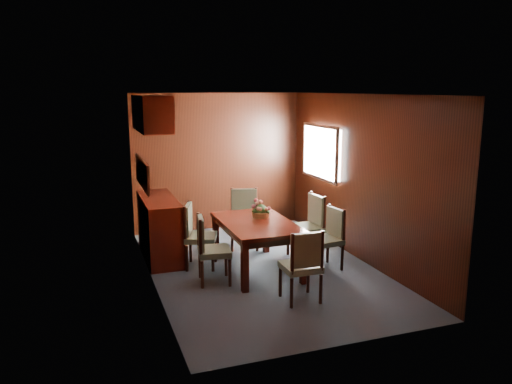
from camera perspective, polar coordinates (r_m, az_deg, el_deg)
name	(u,v)px	position (r m, az deg, el deg)	size (l,w,h in m)	color
ground	(262,269)	(7.05, 0.69, -8.78)	(4.50, 4.50, 0.00)	#39434E
room_shell	(247,150)	(6.93, -1.05, 4.78)	(3.06, 4.52, 2.41)	black
sideboard	(160,228)	(7.54, -10.95, -4.02)	(0.48, 1.40, 0.90)	#3A0D07
dining_table	(257,228)	(6.84, 0.07, -4.19)	(0.93, 1.48, 0.69)	#3A0D07
chair_left_near	(209,246)	(6.46, -5.41, -6.13)	(0.47, 0.48, 0.89)	black
chair_left_far	(196,232)	(7.03, -6.89, -4.53)	(0.54, 0.55, 0.92)	black
chair_right_near	(329,234)	(7.04, 8.38, -4.83)	(0.43, 0.45, 0.86)	black
chair_right_far	(310,222)	(7.44, 6.18, -3.46)	(0.46, 0.48, 0.95)	black
chair_head	(303,262)	(5.87, 5.40, -7.99)	(0.43, 0.41, 0.89)	black
chair_foot	(244,215)	(7.88, -1.35, -2.62)	(0.55, 0.53, 0.93)	black
flower_centerpiece	(261,209)	(7.02, 0.57, -1.91)	(0.26, 0.26, 0.26)	#BF743A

